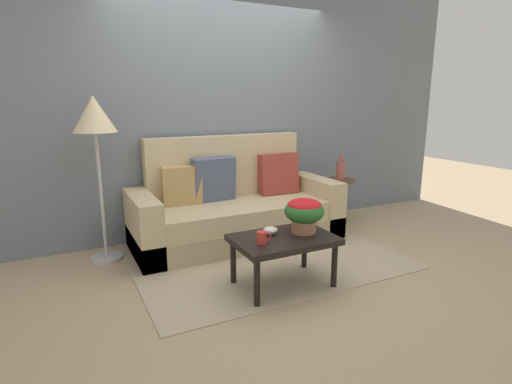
{
  "coord_description": "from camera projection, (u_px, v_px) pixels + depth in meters",
  "views": [
    {
      "loc": [
        -1.71,
        -3.14,
        1.5
      ],
      "look_at": [
        -0.11,
        0.05,
        0.67
      ],
      "focal_mm": 28.31,
      "sensor_mm": 36.0,
      "label": 1
    }
  ],
  "objects": [
    {
      "name": "ground_plane",
      "position": [
        269.0,
        261.0,
        3.82
      ],
      "size": [
        14.0,
        14.0,
        0.0
      ],
      "primitive_type": "plane",
      "color": "tan"
    },
    {
      "name": "wall_back",
      "position": [
        221.0,
        102.0,
        4.46
      ],
      "size": [
        6.4,
        0.12,
        2.92
      ],
      "primitive_type": "cube",
      "color": "slate",
      "rests_on": "ground"
    },
    {
      "name": "area_rug",
      "position": [
        260.0,
        254.0,
        3.98
      ],
      "size": [
        2.44,
        2.0,
        0.01
      ],
      "primitive_type": "cube",
      "color": "tan",
      "rests_on": "ground"
    },
    {
      "name": "couch",
      "position": [
        235.0,
        210.0,
        4.31
      ],
      "size": [
        2.18,
        0.85,
        1.11
      ],
      "color": "tan",
      "rests_on": "ground"
    },
    {
      "name": "coffee_table",
      "position": [
        284.0,
        243.0,
        3.24
      ],
      "size": [
        0.81,
        0.54,
        0.42
      ],
      "color": "black",
      "rests_on": "ground"
    },
    {
      "name": "side_table",
      "position": [
        338.0,
        193.0,
        4.89
      ],
      "size": [
        0.37,
        0.37,
        0.55
      ],
      "color": "#4C331E",
      "rests_on": "ground"
    },
    {
      "name": "floor_lamp",
      "position": [
        95.0,
        124.0,
        3.57
      ],
      "size": [
        0.38,
        0.38,
        1.53
      ],
      "color": "#B2B2B7",
      "rests_on": "ground"
    },
    {
      "name": "potted_plant",
      "position": [
        304.0,
        212.0,
        3.29
      ],
      "size": [
        0.33,
        0.33,
        0.29
      ],
      "color": "#A36B4C",
      "rests_on": "coffee_table"
    },
    {
      "name": "coffee_mug",
      "position": [
        262.0,
        238.0,
        3.06
      ],
      "size": [
        0.12,
        0.08,
        0.1
      ],
      "color": "red",
      "rests_on": "coffee_table"
    },
    {
      "name": "snack_bowl",
      "position": [
        270.0,
        230.0,
        3.28
      ],
      "size": [
        0.12,
        0.12,
        0.06
      ],
      "color": "silver",
      "rests_on": "coffee_table"
    },
    {
      "name": "table_vase",
      "position": [
        340.0,
        170.0,
        4.81
      ],
      "size": [
        0.11,
        0.11,
        0.29
      ],
      "color": "#934C42",
      "rests_on": "side_table"
    }
  ]
}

